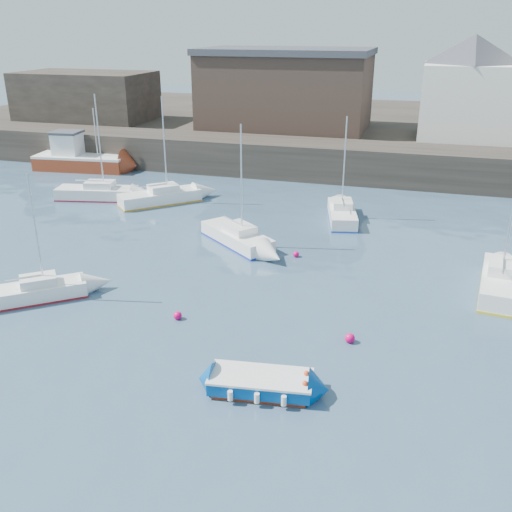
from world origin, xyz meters
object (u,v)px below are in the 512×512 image
(blue_dinghy, at_px, (261,383))
(sailboat_c, at_px, (500,282))
(sailboat_e, at_px, (97,193))
(sailboat_h, at_px, (160,197))
(buoy_near, at_px, (178,319))
(fishing_boat, at_px, (79,158))
(sailboat_a, at_px, (35,291))
(buoy_mid, at_px, (350,342))
(buoy_far, at_px, (296,257))
(sailboat_b, at_px, (237,236))
(sailboat_f, at_px, (342,213))

(blue_dinghy, relative_size, sailboat_c, 0.53)
(blue_dinghy, bearing_deg, sailboat_e, 132.80)
(sailboat_h, bearing_deg, buoy_near, -62.42)
(fishing_boat, relative_size, sailboat_h, 1.12)
(sailboat_a, height_order, sailboat_c, sailboat_c)
(sailboat_a, relative_size, sailboat_e, 0.80)
(blue_dinghy, height_order, buoy_mid, blue_dinghy)
(fishing_boat, relative_size, buoy_far, 25.19)
(sailboat_a, bearing_deg, sailboat_e, 111.14)
(fishing_boat, height_order, sailboat_c, sailboat_c)
(sailboat_a, bearing_deg, fishing_boat, 118.04)
(buoy_mid, bearing_deg, fishing_boat, 139.52)
(fishing_boat, xyz_separation_m, buoy_far, (23.98, -15.39, -1.08))
(sailboat_b, bearing_deg, buoy_mid, -49.97)
(sailboat_f, distance_m, buoy_near, 17.09)
(sailboat_c, bearing_deg, buoy_far, 171.05)
(sailboat_b, bearing_deg, fishing_boat, 144.42)
(buoy_near, bearing_deg, fishing_boat, 130.09)
(buoy_near, distance_m, buoy_far, 9.56)
(sailboat_f, relative_size, buoy_near, 17.73)
(sailboat_h, bearing_deg, fishing_boat, 146.53)
(sailboat_f, bearing_deg, buoy_far, -101.79)
(sailboat_a, bearing_deg, buoy_near, 0.95)
(fishing_boat, distance_m, sailboat_h, 14.22)
(buoy_mid, bearing_deg, sailboat_b, 130.03)
(fishing_boat, distance_m, buoy_mid, 37.17)
(fishing_boat, xyz_separation_m, buoy_mid, (28.26, -24.12, -1.08))
(blue_dinghy, height_order, sailboat_a, sailboat_a)
(sailboat_b, bearing_deg, sailboat_a, -125.04)
(fishing_boat, relative_size, sailboat_e, 1.11)
(fishing_boat, distance_m, sailboat_b, 24.66)
(sailboat_b, xyz_separation_m, sailboat_f, (5.47, 6.38, 0.01))
(sailboat_a, xyz_separation_m, buoy_far, (10.98, 9.01, -0.44))
(sailboat_b, bearing_deg, buoy_far, -14.97)
(sailboat_a, relative_size, buoy_near, 15.97)
(fishing_boat, distance_m, sailboat_a, 27.66)
(sailboat_a, relative_size, buoy_far, 18.05)
(sailboat_a, relative_size, sailboat_h, 0.80)
(sailboat_a, distance_m, sailboat_b, 12.29)
(sailboat_f, height_order, sailboat_h, sailboat_h)
(buoy_mid, height_order, buoy_far, buoy_mid)
(sailboat_c, relative_size, sailboat_h, 0.95)
(sailboat_b, xyz_separation_m, buoy_near, (0.39, -9.94, -0.48))
(buoy_near, height_order, buoy_mid, buoy_mid)
(sailboat_e, bearing_deg, sailboat_h, 3.91)
(blue_dinghy, height_order, sailboat_e, sailboat_e)
(fishing_boat, bearing_deg, buoy_near, -49.91)
(sailboat_a, height_order, sailboat_e, sailboat_e)
(sailboat_e, relative_size, sailboat_h, 1.01)
(sailboat_b, relative_size, sailboat_h, 0.94)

